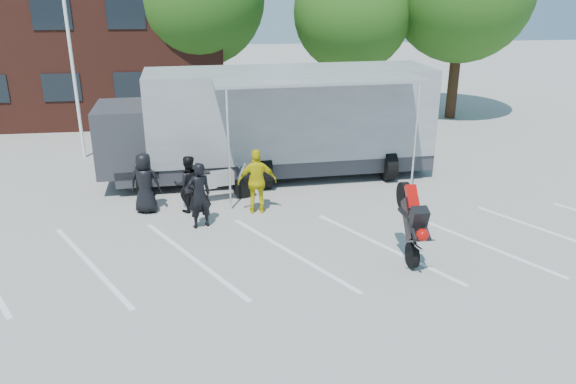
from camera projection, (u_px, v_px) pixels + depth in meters
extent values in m
plane|color=gray|center=(288.00, 272.00, 12.96)|extent=(100.00, 100.00, 0.00)
cube|color=white|center=(282.00, 253.00, 13.89)|extent=(18.09, 13.33, 0.01)
cube|color=#4E2219|center=(34.00, 43.00, 27.18)|extent=(18.00, 8.00, 7.00)
cylinder|color=white|center=(70.00, 50.00, 20.02)|extent=(0.12, 0.12, 8.00)
cylinder|color=#382314|center=(203.00, 85.00, 26.98)|extent=(0.50, 0.50, 3.24)
cylinder|color=#382314|center=(349.00, 89.00, 26.99)|extent=(0.50, 0.50, 2.88)
sphere|color=#254A12|center=(352.00, 12.00, 25.75)|extent=(5.44, 5.44, 5.44)
cylinder|color=#382314|center=(453.00, 83.00, 27.05)|extent=(0.50, 0.50, 3.42)
imported|color=black|center=(145.00, 183.00, 16.07)|extent=(0.96, 0.71, 1.78)
imported|color=black|center=(199.00, 195.00, 15.05)|extent=(0.78, 0.65, 1.84)
imported|color=black|center=(188.00, 184.00, 16.12)|extent=(0.91, 0.76, 1.68)
imported|color=#D8C60B|center=(257.00, 181.00, 16.01)|extent=(1.12, 0.48, 1.90)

